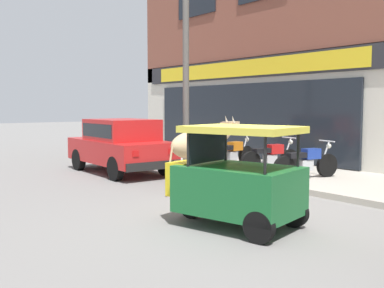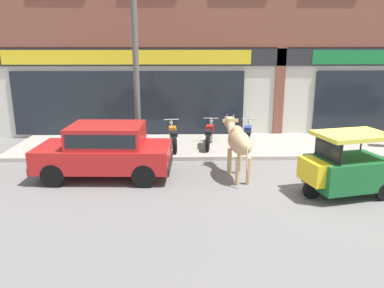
{
  "view_description": "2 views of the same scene",
  "coord_description": "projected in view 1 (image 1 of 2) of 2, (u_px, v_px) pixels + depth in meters",
  "views": [
    {
      "loc": [
        4.91,
        -5.24,
        1.81
      ],
      "look_at": [
        -2.93,
        1.0,
        0.96
      ],
      "focal_mm": 42.0,
      "sensor_mm": 36.0,
      "label": 1
    },
    {
      "loc": [
        -3.71,
        -8.88,
        3.48
      ],
      "look_at": [
        -3.46,
        1.0,
        0.86
      ],
      "focal_mm": 35.0,
      "sensor_mm": 36.0,
      "label": 2
    }
  ],
  "objects": [
    {
      "name": "utility_pole",
      "position": [
        186.0,
        57.0,
        12.49
      ],
      "size": [
        0.18,
        0.18,
        6.12
      ],
      "primitive_type": "cylinder",
      "color": "#595651",
      "rests_on": "sidewalk"
    },
    {
      "name": "auto_rickshaw",
      "position": [
        234.0,
        183.0,
        6.72
      ],
      "size": [
        2.13,
        1.52,
        1.52
      ],
      "color": "black",
      "rests_on": "ground"
    },
    {
      "name": "motorcycle_1",
      "position": [
        271.0,
        157.0,
        11.54
      ],
      "size": [
        0.6,
        1.8,
        0.88
      ],
      "color": "black",
      "rests_on": "sidewalk"
    },
    {
      "name": "motorcycle_0",
      "position": [
        232.0,
        153.0,
        12.38
      ],
      "size": [
        0.52,
        1.81,
        0.88
      ],
      "color": "black",
      "rests_on": "sidewalk"
    },
    {
      "name": "motorcycle_2",
      "position": [
        306.0,
        162.0,
        10.43
      ],
      "size": [
        0.68,
        1.78,
        0.88
      ],
      "color": "black",
      "rests_on": "sidewalk"
    },
    {
      "name": "cow",
      "position": [
        200.0,
        145.0,
        9.31
      ],
      "size": [
        0.69,
        2.15,
        1.61
      ],
      "color": "tan",
      "rests_on": "ground"
    },
    {
      "name": "car_1",
      "position": [
        121.0,
        143.0,
        12.16
      ],
      "size": [
        3.66,
        1.73,
        1.46
      ],
      "color": "black",
      "rests_on": "ground"
    },
    {
      "name": "ground_plane",
      "position": [
        257.0,
        219.0,
        7.23
      ],
      "size": [
        90.0,
        90.0,
        0.0
      ],
      "primitive_type": "plane",
      "color": "slate"
    },
    {
      "name": "sidewalk",
      "position": [
        380.0,
        188.0,
        9.58
      ],
      "size": [
        19.0,
        3.19,
        0.13
      ],
      "primitive_type": "cube",
      "color": "#A8A093",
      "rests_on": "ground"
    }
  ]
}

